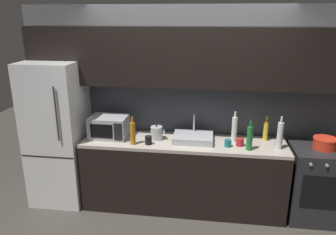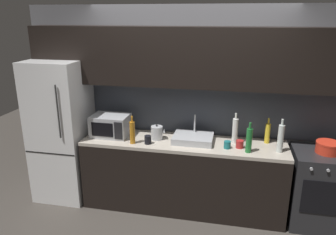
{
  "view_description": "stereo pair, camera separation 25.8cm",
  "coord_description": "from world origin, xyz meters",
  "views": [
    {
      "loc": [
        0.32,
        -2.78,
        2.38
      ],
      "look_at": [
        -0.19,
        0.9,
        1.2
      ],
      "focal_mm": 34.62,
      "sensor_mm": 36.0,
      "label": 1
    },
    {
      "loc": [
        0.57,
        -2.73,
        2.38
      ],
      "look_at": [
        -0.19,
        0.9,
        1.2
      ],
      "focal_mm": 34.62,
      "sensor_mm": 36.0,
      "label": 2
    }
  ],
  "objects": [
    {
      "name": "wine_bottle_clear",
      "position": [
        1.11,
        0.82,
        1.06
      ],
      "size": [
        0.07,
        0.07,
        0.39
      ],
      "color": "silver",
      "rests_on": "counter_run"
    },
    {
      "name": "mug_teal",
      "position": [
        0.53,
        0.8,
        0.94
      ],
      "size": [
        0.08,
        0.08,
        0.09
      ],
      "primitive_type": "cylinder",
      "color": "#19666B",
      "rests_on": "counter_run"
    },
    {
      "name": "microwave",
      "position": [
        -0.94,
        0.92,
        1.04
      ],
      "size": [
        0.46,
        0.35,
        0.27
      ],
      "color": "#A8AAAF",
      "rests_on": "counter_run"
    },
    {
      "name": "wine_bottle_yellow",
      "position": [
        0.99,
        1.07,
        1.03
      ],
      "size": [
        0.06,
        0.06,
        0.31
      ],
      "color": "gold",
      "rests_on": "counter_run"
    },
    {
      "name": "wine_bottle_amber",
      "position": [
        -0.59,
        0.72,
        1.04
      ],
      "size": [
        0.06,
        0.06,
        0.34
      ],
      "color": "#B27019",
      "rests_on": "counter_run"
    },
    {
      "name": "mug_red",
      "position": [
        0.67,
        0.85,
        0.95
      ],
      "size": [
        0.09,
        0.09,
        0.09
      ],
      "primitive_type": "cylinder",
      "color": "#A82323",
      "rests_on": "counter_run"
    },
    {
      "name": "wine_bottle_green",
      "position": [
        0.77,
        0.74,
        1.05
      ],
      "size": [
        0.07,
        0.07,
        0.35
      ],
      "color": "#1E6B2D",
      "rests_on": "counter_run"
    },
    {
      "name": "mug_dark",
      "position": [
        -0.41,
        0.75,
        0.95
      ],
      "size": [
        0.08,
        0.08,
        0.1
      ],
      "primitive_type": "cylinder",
      "color": "black",
      "rests_on": "counter_run"
    },
    {
      "name": "back_wall",
      "position": [
        0.0,
        1.2,
        1.55
      ],
      "size": [
        4.22,
        0.44,
        2.5
      ],
      "color": "slate",
      "rests_on": "ground"
    },
    {
      "name": "cooking_pot",
      "position": [
        1.64,
        0.9,
        0.96
      ],
      "size": [
        0.27,
        0.27,
        0.13
      ],
      "color": "red",
      "rests_on": "oven_range"
    },
    {
      "name": "wine_bottle_white",
      "position": [
        0.61,
        0.99,
        1.06
      ],
      "size": [
        0.07,
        0.07,
        0.38
      ],
      "color": "silver",
      "rests_on": "counter_run"
    },
    {
      "name": "counter_run",
      "position": [
        0.0,
        0.9,
        0.45
      ],
      "size": [
        2.48,
        0.6,
        0.9
      ],
      "color": "black",
      "rests_on": "ground"
    },
    {
      "name": "kettle",
      "position": [
        -0.33,
        0.92,
        0.98
      ],
      "size": [
        0.18,
        0.15,
        0.19
      ],
      "color": "#B7BABF",
      "rests_on": "counter_run"
    },
    {
      "name": "sink_basin",
      "position": [
        0.11,
        0.93,
        0.94
      ],
      "size": [
        0.48,
        0.38,
        0.3
      ],
      "color": "#ADAFB5",
      "rests_on": "counter_run"
    },
    {
      "name": "refrigerator",
      "position": [
        -1.62,
        0.9,
        0.92
      ],
      "size": [
        0.68,
        0.69,
        1.85
      ],
      "color": "white",
      "rests_on": "ground"
    },
    {
      "name": "oven_range",
      "position": [
        1.58,
        0.9,
        0.45
      ],
      "size": [
        0.6,
        0.62,
        0.9
      ],
      "color": "#232326",
      "rests_on": "ground"
    }
  ]
}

